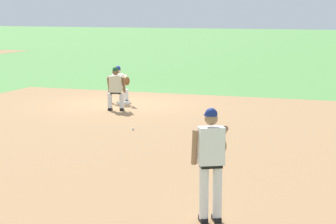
# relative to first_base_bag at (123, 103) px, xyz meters

# --- Properties ---
(ground_plane) EXTENTS (160.00, 160.00, 0.00)m
(ground_plane) POSITION_rel_first_base_bag_xyz_m (0.00, 0.00, -0.04)
(ground_plane) COLOR #518942
(infield_dirt_patch) EXTENTS (18.00, 18.00, 0.01)m
(infield_dirt_patch) POSITION_rel_first_base_bag_xyz_m (-5.71, -3.22, -0.04)
(infield_dirt_patch) COLOR #9E754C
(infield_dirt_patch) RESTS_ON ground
(first_base_bag) EXTENTS (0.38, 0.38, 0.09)m
(first_base_bag) POSITION_rel_first_base_bag_xyz_m (0.00, 0.00, 0.00)
(first_base_bag) COLOR white
(first_base_bag) RESTS_ON ground
(baseball) EXTENTS (0.07, 0.07, 0.07)m
(baseball) POSITION_rel_first_base_bag_xyz_m (-4.47, -2.21, -0.01)
(baseball) COLOR white
(baseball) RESTS_ON ground
(pitcher) EXTENTS (0.84, 0.58, 1.86)m
(pitcher) POSITION_rel_first_base_bag_xyz_m (-11.38, -6.42, 1.01)
(pitcher) COLOR black
(pitcher) RESTS_ON ground
(first_baseman) EXTENTS (0.82, 1.03, 1.34)m
(first_baseman) POSITION_rel_first_base_bag_xyz_m (0.19, 0.26, 0.69)
(first_baseman) COLOR black
(first_baseman) RESTS_ON ground
(baserunner) EXTENTS (0.53, 0.65, 1.46)m
(baserunner) POSITION_rel_first_base_bag_xyz_m (-1.41, -0.33, 0.75)
(baserunner) COLOR black
(baserunner) RESTS_ON ground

